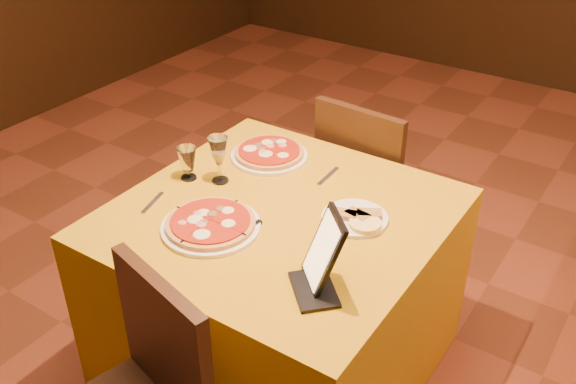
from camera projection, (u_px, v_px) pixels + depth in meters
The scene contains 12 objects.
floor at pixel (328, 367), 2.64m from camera, with size 6.00×7.00×0.01m, color #5E2D19.
main_table at pixel (280, 293), 2.46m from camera, with size 1.10×1.10×0.75m, color #B7870B.
chair_main_far at pixel (376, 185), 2.98m from camera, with size 0.39×0.39×0.91m, color black, non-canonical shape.
pizza_near at pixel (211, 225), 2.17m from camera, with size 0.34×0.34×0.03m.
pizza_far at pixel (269, 154), 2.59m from camera, with size 0.31×0.31×0.03m.
cutlet_dish at pixel (355, 217), 2.21m from camera, with size 0.23×0.23×0.03m.
wine_glass at pixel (219, 159), 2.39m from camera, with size 0.07×0.07×0.19m, color #C9C372, non-canonical shape.
water_glass at pixel (188, 163), 2.42m from camera, with size 0.07×0.07×0.13m, color silver, non-canonical shape.
tablet at pixel (324, 250), 1.88m from camera, with size 0.16×0.01×0.24m, color black.
knife at pixel (234, 240), 2.12m from camera, with size 0.20×0.02×0.01m, color silver.
fork_near at pixel (153, 203), 2.31m from camera, with size 0.15×0.02×0.01m, color silver.
fork_far at pixel (328, 176), 2.46m from camera, with size 0.16×0.02×0.01m, color silver.
Camera 1 is at (0.89, -1.64, 2.01)m, focal length 40.00 mm.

